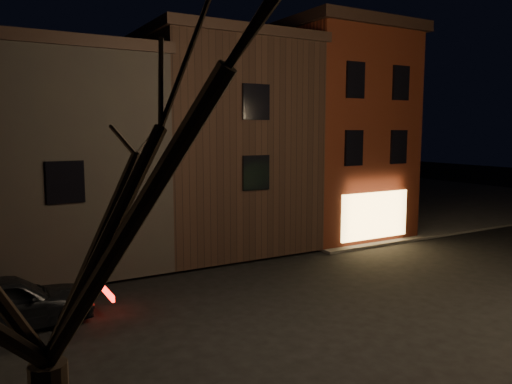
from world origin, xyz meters
The scene contains 7 objects.
ground centered at (0.00, 0.00, 0.00)m, with size 120.00×120.00×0.00m, color black.
sidewalk_far_right centered at (20.00, 20.00, 0.06)m, with size 30.00×30.00×0.12m, color #2D2B28.
corner_building centered at (8.00, 9.47, 5.40)m, with size 6.50×8.50×10.50m.
row_building_a centered at (1.50, 10.50, 4.83)m, with size 7.30×10.30×9.40m.
row_building_b centered at (-5.75, 10.50, 4.33)m, with size 7.80×10.30×8.40m.
bare_tree_left centered at (-8.00, -7.00, 5.43)m, with size 5.60×5.60×7.50m.
parked_car_a centered at (-7.86, 2.84, 0.78)m, with size 1.84×4.58×1.56m, color black.
Camera 1 is at (-8.54, -11.76, 5.42)m, focal length 35.00 mm.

